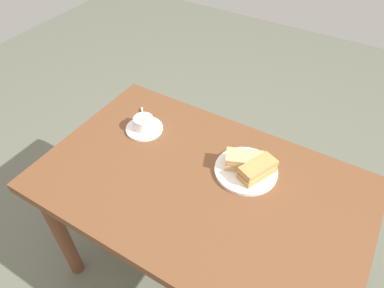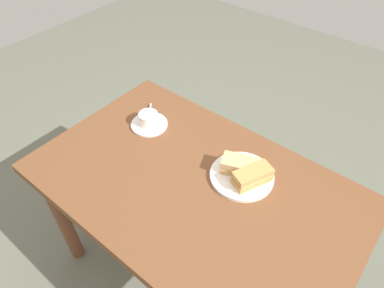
{
  "view_description": "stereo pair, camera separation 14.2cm",
  "coord_description": "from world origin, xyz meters",
  "views": [
    {
      "loc": [
        0.4,
        -0.74,
        1.75
      ],
      "look_at": [
        -0.12,
        0.14,
        0.76
      ],
      "focal_mm": 32.28,
      "sensor_mm": 36.0,
      "label": 1
    },
    {
      "loc": [
        0.52,
        -0.66,
        1.75
      ],
      "look_at": [
        -0.12,
        0.14,
        0.76
      ],
      "focal_mm": 32.28,
      "sensor_mm": 36.0,
      "label": 2
    }
  ],
  "objects": [
    {
      "name": "sandwich_front",
      "position": [
        0.11,
        0.15,
        0.77
      ],
      "size": [
        0.16,
        0.12,
        0.06
      ],
      "color": "tan",
      "rests_on": "sandwich_plate"
    },
    {
      "name": "spoon",
      "position": [
        -0.41,
        0.19,
        0.74
      ],
      "size": [
        0.07,
        0.08,
        0.01
      ],
      "color": "silver",
      "rests_on": "coffee_saucer"
    },
    {
      "name": "ground_plane",
      "position": [
        0.0,
        0.0,
        0.0
      ],
      "size": [
        6.0,
        6.0,
        0.0
      ],
      "primitive_type": "plane",
      "color": "#626456"
    },
    {
      "name": "dining_table",
      "position": [
        0.0,
        0.0,
        0.63
      ],
      "size": [
        1.25,
        0.78,
        0.73
      ],
      "color": "brown",
      "rests_on": "ground_plane"
    },
    {
      "name": "coffee_cup",
      "position": [
        -0.36,
        0.13,
        0.77
      ],
      "size": [
        0.11,
        0.09,
        0.06
      ],
      "color": "white",
      "rests_on": "coffee_saucer"
    },
    {
      "name": "sandwich_back",
      "position": [
        0.17,
        0.13,
        0.77
      ],
      "size": [
        0.12,
        0.16,
        0.06
      ],
      "color": "#BE8A49",
      "rests_on": "sandwich_plate"
    },
    {
      "name": "sandwich_plate",
      "position": [
        0.13,
        0.14,
        0.74
      ],
      "size": [
        0.25,
        0.25,
        0.01
      ],
      "primitive_type": "cylinder",
      "color": "white",
      "rests_on": "dining_table"
    },
    {
      "name": "coffee_saucer",
      "position": [
        -0.36,
        0.13,
        0.73
      ],
      "size": [
        0.16,
        0.16,
        0.01
      ],
      "primitive_type": "cylinder",
      "color": "white",
      "rests_on": "dining_table"
    }
  ]
}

